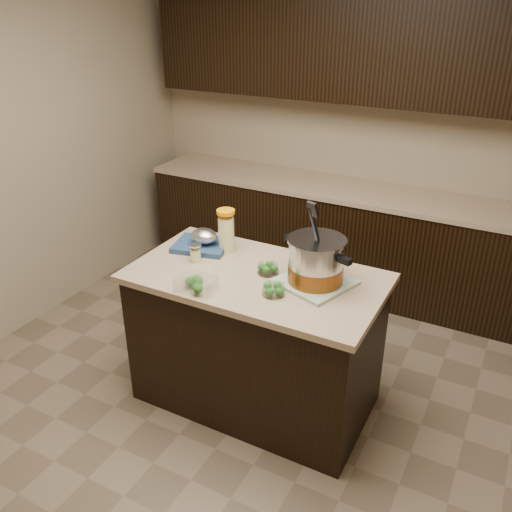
{
  "coord_description": "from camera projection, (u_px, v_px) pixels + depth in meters",
  "views": [
    {
      "loc": [
        1.28,
        -2.42,
        2.37
      ],
      "look_at": [
        0.0,
        0.0,
        1.02
      ],
      "focal_mm": 38.0,
      "sensor_mm": 36.0,
      "label": 1
    }
  ],
  "objects": [
    {
      "name": "back_cabinets",
      "position": [
        355.0,
        182.0,
        4.47
      ],
      "size": [
        3.6,
        0.63,
        2.33
      ],
      "color": "black",
      "rests_on": "ground"
    },
    {
      "name": "broccoli_tub_right",
      "position": [
        273.0,
        290.0,
        2.89
      ],
      "size": [
        0.16,
        0.16,
        0.06
      ],
      "rotation": [
        0.0,
        0.0,
        -0.43
      ],
      "color": "silver",
      "rests_on": "island"
    },
    {
      "name": "dish_towel",
      "position": [
        315.0,
        282.0,
        3.01
      ],
      "size": [
        0.46,
        0.46,
        0.02
      ],
      "primitive_type": "cube",
      "rotation": [
        0.0,
        0.0,
        -0.34
      ],
      "color": "#537B53",
      "rests_on": "island"
    },
    {
      "name": "stock_pot",
      "position": [
        316.0,
        263.0,
        2.96
      ],
      "size": [
        0.44,
        0.41,
        0.46
      ],
      "rotation": [
        0.0,
        0.0,
        -0.32
      ],
      "color": "#B7B7BC",
      "rests_on": "dish_towel"
    },
    {
      "name": "island",
      "position": [
        256.0,
        339.0,
        3.31
      ],
      "size": [
        1.46,
        0.81,
        0.9
      ],
      "color": "black",
      "rests_on": "ground"
    },
    {
      "name": "broccoli_tub_left",
      "position": [
        268.0,
        269.0,
        3.11
      ],
      "size": [
        0.13,
        0.13,
        0.06
      ],
      "rotation": [
        0.0,
        0.0,
        -0.1
      ],
      "color": "silver",
      "rests_on": "island"
    },
    {
      "name": "broccoli_tub_rect",
      "position": [
        196.0,
        284.0,
        2.94
      ],
      "size": [
        0.22,
        0.17,
        0.07
      ],
      "rotation": [
        0.0,
        0.0,
        0.09
      ],
      "color": "silver",
      "rests_on": "island"
    },
    {
      "name": "mason_jar",
      "position": [
        195.0,
        253.0,
        3.24
      ],
      "size": [
        0.09,
        0.09,
        0.12
      ],
      "rotation": [
        0.0,
        0.0,
        0.27
      ],
      "color": "#EAE08F",
      "rests_on": "island"
    },
    {
      "name": "blue_tray",
      "position": [
        203.0,
        242.0,
        3.41
      ],
      "size": [
        0.38,
        0.33,
        0.13
      ],
      "rotation": [
        0.0,
        0.0,
        0.22
      ],
      "color": "navy",
      "rests_on": "island"
    },
    {
      "name": "room_shell",
      "position": [
        256.0,
        133.0,
        2.75
      ],
      "size": [
        4.04,
        4.04,
        2.72
      ],
      "color": "tan",
      "rests_on": "ground"
    },
    {
      "name": "ground_plane",
      "position": [
        256.0,
        397.0,
        3.51
      ],
      "size": [
        4.0,
        4.0,
        0.0
      ],
      "primitive_type": "plane",
      "color": "brown",
      "rests_on": "ground"
    },
    {
      "name": "lemonade_pitcher",
      "position": [
        226.0,
        232.0,
        3.33
      ],
      "size": [
        0.11,
        0.11,
        0.27
      ],
      "rotation": [
        0.0,
        0.0,
        -0.0
      ],
      "color": "#EAE08F",
      "rests_on": "island"
    }
  ]
}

